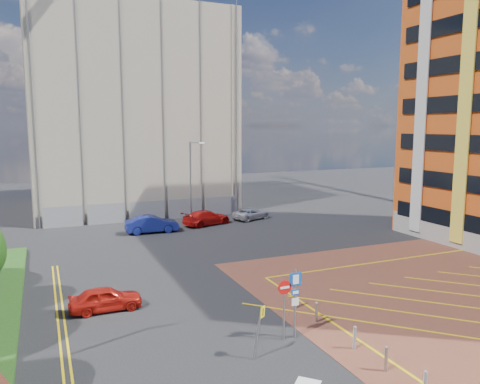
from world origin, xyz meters
TOP-DOWN VIEW (x-y plane):
  - ground at (0.00, 0.00)m, footprint 140.00×140.00m
  - lamp_back at (4.08, 28.00)m, footprint 1.53×0.16m
  - sign_cluster at (0.30, 0.98)m, footprint 1.17×0.12m
  - warning_sign at (-1.80, -0.11)m, footprint 0.64×0.40m
  - bollard_row at (2.30, -1.67)m, footprint 0.14×11.14m
  - construction_building at (0.00, 40.00)m, footprint 21.20×19.20m
  - construction_fence at (1.00, 30.00)m, footprint 21.60×0.06m
  - car_red_left at (-6.94, 7.63)m, footprint 3.70×1.51m
  - car_blue_back at (-0.76, 24.51)m, footprint 4.80×1.90m
  - car_red_back at (4.85, 25.70)m, footprint 5.28×3.34m
  - car_silver_back at (9.95, 26.49)m, footprint 4.53×3.19m

SIDE VIEW (x-z plane):
  - ground at x=0.00m, z-range 0.00..0.00m
  - bollard_row at x=2.30m, z-range 0.02..0.92m
  - car_silver_back at x=9.95m, z-range 0.00..1.15m
  - car_red_left at x=-6.94m, z-range 0.00..1.26m
  - car_red_back at x=4.85m, z-range 0.00..1.42m
  - car_blue_back at x=-0.76m, z-range 0.00..1.56m
  - construction_fence at x=1.00m, z-range 0.00..2.00m
  - warning_sign at x=-1.80m, z-range 0.30..2.55m
  - sign_cluster at x=0.30m, z-range 0.35..3.55m
  - lamp_back at x=4.08m, z-range 0.36..8.36m
  - construction_building at x=0.00m, z-range 0.00..22.00m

